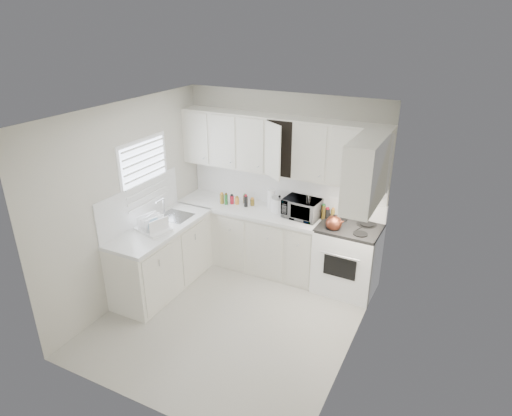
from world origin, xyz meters
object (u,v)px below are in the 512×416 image
Objects in this scene: dish_rack at (152,222)px; tea_kettle at (334,222)px; microwave at (302,206)px; utensil_crock at (308,209)px; rice_cooker at (279,203)px; stove at (348,250)px.

tea_kettle is at bearing 41.43° from dish_rack.
tea_kettle is 0.53× the size of microwave.
microwave is 1.24× the size of utensil_crock.
rice_cooker is at bearing 61.67° from dish_rack.
microwave is at bearing 139.29° from utensil_crock.
stove is 0.86m from microwave.
tea_kettle is (-0.18, -0.16, 0.44)m from stove.
utensil_crock reaches higher than rice_cooker.
stove is 2.64m from dish_rack.
stove reaches higher than dish_rack.
utensil_crock is at bearing -169.13° from stove.
microwave reaches higher than rice_cooker.
dish_rack is at bearing -147.46° from tea_kettle.
utensil_crock reaches higher than stove.
rice_cooker is (-0.89, 0.25, 0.01)m from tea_kettle.
dish_rack is at bearing -150.09° from stove.
tea_kettle is 1.11× the size of rice_cooker.
stove is at bearing 2.90° from microwave.
microwave reaches higher than stove.
utensil_crock is (0.50, -0.18, 0.08)m from rice_cooker.
tea_kettle is 0.92m from rice_cooker.
rice_cooker is 0.55× the size of dish_rack.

